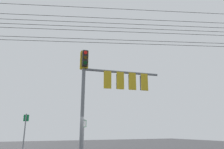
{
  "coord_description": "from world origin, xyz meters",
  "views": [
    {
      "loc": [
        10.94,
        -4.2,
        1.79
      ],
      "look_at": [
        0.16,
        0.74,
        4.97
      ],
      "focal_mm": 33.56,
      "sensor_mm": 36.0,
      "label": 1
    }
  ],
  "objects": [
    {
      "name": "signal_mast_assembly",
      "position": [
        0.11,
        0.38,
        4.49
      ],
      "size": [
        1.26,
        4.8,
        6.23
      ],
      "color": "slate",
      "rests_on": "ground"
    },
    {
      "name": "route_sign_primary",
      "position": [
        -2.61,
        -3.58,
        1.65
      ],
      "size": [
        0.15,
        0.3,
        2.75
      ],
      "color": "slate",
      "rests_on": "ground"
    },
    {
      "name": "route_sign_secondary",
      "position": [
        -1.85,
        -0.26,
        1.52
      ],
      "size": [
        0.13,
        0.31,
        2.48
      ],
      "color": "slate",
      "rests_on": "ground"
    },
    {
      "name": "overhead_wire_span",
      "position": [
        0.4,
        0.54,
        7.88
      ],
      "size": [
        11.0,
        31.93,
        2.65
      ],
      "color": "black"
    }
  ]
}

